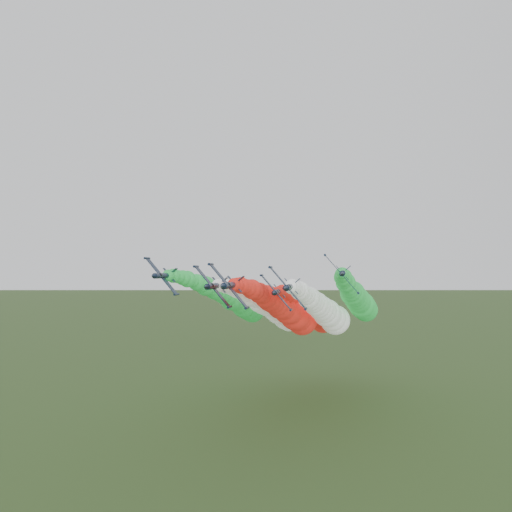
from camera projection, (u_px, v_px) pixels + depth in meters
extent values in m
plane|color=#405D29|center=(255.00, 467.00, 100.56)|extent=(3000.00, 3000.00, 0.00)
cylinder|color=#101C32|center=(230.00, 285.00, 91.47)|extent=(1.69, 9.80, 1.69)
cone|color=#101C32|center=(222.00, 286.00, 85.78)|extent=(1.53, 1.96, 1.53)
cone|color=black|center=(235.00, 284.00, 96.73)|extent=(1.53, 0.98, 1.53)
ellipsoid|color=black|center=(229.00, 284.00, 89.27)|extent=(1.08, 2.05, 1.10)
cube|color=#101C32|center=(229.00, 286.00, 91.27)|extent=(6.90, 2.07, 8.02)
cylinder|color=#101C32|center=(211.00, 264.00, 91.93)|extent=(0.68, 2.83, 0.68)
cylinder|color=#101C32|center=(247.00, 308.00, 90.60)|extent=(0.68, 2.83, 0.68)
cube|color=#101C32|center=(239.00, 280.00, 95.42)|extent=(2.00, 1.63, 1.75)
cube|color=#101C32|center=(235.00, 284.00, 95.53)|extent=(2.78, 1.20, 3.21)
sphere|color=red|center=(234.00, 285.00, 95.22)|extent=(2.54, 2.54, 2.54)
sphere|color=red|center=(237.00, 285.00, 98.53)|extent=(2.89, 2.89, 2.89)
sphere|color=red|center=(241.00, 285.00, 101.82)|extent=(3.47, 3.47, 3.47)
sphere|color=red|center=(245.00, 286.00, 105.10)|extent=(3.30, 3.30, 3.30)
sphere|color=red|center=(248.00, 288.00, 108.37)|extent=(3.70, 3.70, 3.70)
sphere|color=red|center=(252.00, 289.00, 111.63)|extent=(4.51, 4.51, 4.51)
sphere|color=red|center=(255.00, 291.00, 114.88)|extent=(4.37, 4.37, 4.37)
sphere|color=red|center=(259.00, 293.00, 118.13)|extent=(4.93, 4.93, 4.93)
sphere|color=red|center=(263.00, 295.00, 121.36)|extent=(4.55, 4.55, 4.55)
sphere|color=red|center=(266.00, 297.00, 124.59)|extent=(5.95, 5.95, 5.95)
sphere|color=red|center=(270.00, 299.00, 127.80)|extent=(6.56, 6.56, 6.56)
sphere|color=red|center=(273.00, 301.00, 131.01)|extent=(6.56, 6.56, 6.56)
sphere|color=red|center=(277.00, 303.00, 134.21)|extent=(6.88, 6.88, 6.88)
sphere|color=red|center=(280.00, 305.00, 137.40)|extent=(7.60, 7.60, 7.60)
sphere|color=red|center=(284.00, 308.00, 140.58)|extent=(6.83, 6.83, 6.83)
sphere|color=red|center=(288.00, 310.00, 143.75)|extent=(8.13, 8.13, 8.13)
sphere|color=red|center=(291.00, 313.00, 146.91)|extent=(7.08, 7.08, 7.08)
sphere|color=red|center=(295.00, 315.00, 150.07)|extent=(9.25, 9.25, 9.25)
sphere|color=red|center=(298.00, 317.00, 153.22)|extent=(8.50, 8.50, 8.50)
sphere|color=red|center=(302.00, 320.00, 156.35)|extent=(9.66, 9.66, 9.66)
cylinder|color=#101C32|center=(214.00, 286.00, 98.24)|extent=(1.69, 9.80, 1.69)
cone|color=#101C32|center=(206.00, 287.00, 92.55)|extent=(1.53, 1.96, 1.53)
cone|color=black|center=(220.00, 285.00, 103.50)|extent=(1.53, 0.98, 1.53)
ellipsoid|color=black|center=(212.00, 285.00, 96.04)|extent=(1.08, 2.05, 1.10)
cube|color=#101C32|center=(213.00, 287.00, 98.04)|extent=(6.90, 2.07, 8.02)
cylinder|color=#101C32|center=(196.00, 266.00, 98.70)|extent=(0.68, 2.83, 0.68)
cylinder|color=#101C32|center=(229.00, 307.00, 97.38)|extent=(0.68, 2.83, 0.68)
cube|color=#101C32|center=(223.00, 281.00, 102.19)|extent=(2.00, 1.63, 1.75)
cube|color=#101C32|center=(219.00, 285.00, 102.30)|extent=(2.78, 1.20, 3.21)
sphere|color=white|center=(218.00, 285.00, 102.00)|extent=(2.65, 2.65, 2.65)
sphere|color=white|center=(222.00, 286.00, 105.30)|extent=(2.81, 2.81, 2.81)
sphere|color=white|center=(226.00, 286.00, 108.59)|extent=(3.22, 3.22, 3.22)
sphere|color=white|center=(230.00, 287.00, 111.87)|extent=(3.31, 3.31, 3.31)
sphere|color=white|center=(233.00, 288.00, 115.14)|extent=(3.70, 3.70, 3.70)
sphere|color=white|center=(237.00, 290.00, 118.40)|extent=(4.09, 4.09, 4.09)
sphere|color=white|center=(241.00, 291.00, 121.65)|extent=(4.12, 4.12, 4.12)
sphere|color=white|center=(245.00, 293.00, 124.90)|extent=(4.79, 4.79, 4.79)
sphere|color=white|center=(248.00, 295.00, 128.13)|extent=(5.77, 5.77, 5.77)
sphere|color=white|center=(252.00, 297.00, 131.36)|extent=(5.25, 5.25, 5.25)
sphere|color=white|center=(256.00, 299.00, 134.57)|extent=(5.10, 5.10, 5.10)
sphere|color=white|center=(260.00, 301.00, 137.78)|extent=(6.49, 6.49, 6.49)
sphere|color=white|center=(263.00, 303.00, 140.98)|extent=(6.59, 6.59, 6.59)
sphere|color=white|center=(267.00, 305.00, 144.17)|extent=(6.43, 6.43, 6.43)
sphere|color=white|center=(271.00, 307.00, 147.35)|extent=(6.34, 6.34, 6.34)
sphere|color=white|center=(275.00, 310.00, 150.52)|extent=(6.97, 6.97, 6.97)
sphere|color=white|center=(278.00, 312.00, 153.69)|extent=(7.54, 7.54, 7.54)
sphere|color=white|center=(282.00, 314.00, 156.84)|extent=(7.30, 7.30, 7.30)
sphere|color=white|center=(286.00, 316.00, 159.99)|extent=(8.30, 8.30, 8.30)
sphere|color=white|center=(289.00, 319.00, 163.12)|extent=(8.12, 8.12, 8.12)
cylinder|color=#101C32|center=(289.00, 287.00, 96.12)|extent=(1.69, 9.80, 1.69)
cone|color=#101C32|center=(286.00, 288.00, 90.43)|extent=(1.53, 1.96, 1.53)
cone|color=black|center=(291.00, 286.00, 101.38)|extent=(1.53, 0.98, 1.53)
ellipsoid|color=black|center=(289.00, 286.00, 93.93)|extent=(1.08, 2.05, 1.10)
cube|color=#101C32|center=(288.00, 288.00, 95.92)|extent=(6.90, 2.07, 8.02)
cylinder|color=#101C32|center=(270.00, 267.00, 96.59)|extent=(0.68, 2.83, 0.68)
cylinder|color=#101C32|center=(306.00, 309.00, 95.26)|extent=(0.68, 2.83, 0.68)
cube|color=#101C32|center=(295.00, 283.00, 100.07)|extent=(2.00, 1.63, 1.75)
cube|color=#101C32|center=(291.00, 286.00, 100.18)|extent=(2.78, 1.20, 3.21)
sphere|color=white|center=(290.00, 287.00, 99.88)|extent=(2.73, 2.73, 2.73)
sphere|color=white|center=(292.00, 287.00, 103.18)|extent=(3.21, 3.21, 3.21)
sphere|color=white|center=(294.00, 287.00, 106.47)|extent=(3.32, 3.32, 3.32)
sphere|color=white|center=(296.00, 288.00, 109.75)|extent=(3.27, 3.27, 3.27)
sphere|color=white|center=(298.00, 289.00, 113.02)|extent=(3.66, 3.66, 3.66)
sphere|color=white|center=(300.00, 291.00, 116.28)|extent=(4.44, 4.44, 4.44)
sphere|color=white|center=(302.00, 292.00, 119.54)|extent=(4.05, 4.05, 4.05)
sphere|color=white|center=(304.00, 294.00, 122.78)|extent=(4.23, 4.23, 4.23)
sphere|color=white|center=(306.00, 296.00, 126.01)|extent=(4.62, 4.62, 4.62)
sphere|color=white|center=(309.00, 298.00, 129.24)|extent=(5.81, 5.81, 5.81)
sphere|color=white|center=(311.00, 300.00, 132.45)|extent=(6.01, 6.01, 6.01)
sphere|color=white|center=(314.00, 302.00, 135.66)|extent=(6.10, 6.10, 6.10)
sphere|color=white|center=(316.00, 304.00, 138.86)|extent=(6.78, 6.78, 6.78)
sphere|color=white|center=(319.00, 306.00, 142.05)|extent=(6.85, 6.85, 6.85)
sphere|color=white|center=(321.00, 308.00, 145.23)|extent=(7.30, 7.30, 7.30)
sphere|color=white|center=(324.00, 311.00, 148.40)|extent=(7.45, 7.45, 7.45)
sphere|color=white|center=(327.00, 313.00, 151.57)|extent=(8.45, 8.45, 8.45)
sphere|color=white|center=(330.00, 315.00, 154.72)|extent=(7.50, 7.50, 7.50)
sphere|color=white|center=(332.00, 318.00, 157.87)|extent=(8.62, 8.62, 8.62)
sphere|color=white|center=(335.00, 320.00, 161.01)|extent=(9.54, 9.54, 9.54)
cylinder|color=#101C32|center=(163.00, 276.00, 109.65)|extent=(1.69, 9.80, 1.69)
cone|color=#101C32|center=(153.00, 276.00, 103.95)|extent=(1.53, 1.96, 1.53)
cone|color=black|center=(171.00, 275.00, 114.91)|extent=(1.53, 0.98, 1.53)
ellipsoid|color=black|center=(160.00, 274.00, 107.45)|extent=(1.08, 2.05, 1.10)
cube|color=#101C32|center=(162.00, 276.00, 109.45)|extent=(6.90, 2.07, 8.02)
cylinder|color=#101C32|center=(147.00, 258.00, 110.11)|extent=(0.68, 2.83, 0.68)
cylinder|color=#101C32|center=(176.00, 294.00, 108.78)|extent=(0.68, 2.83, 0.68)
cube|color=#101C32|center=(173.00, 272.00, 113.60)|extent=(2.00, 1.63, 1.75)
cube|color=#101C32|center=(169.00, 275.00, 113.71)|extent=(2.78, 1.20, 3.21)
sphere|color=green|center=(168.00, 275.00, 113.40)|extent=(2.71, 2.71, 2.71)
sphere|color=green|center=(173.00, 276.00, 116.71)|extent=(3.33, 3.33, 3.33)
sphere|color=green|center=(178.00, 277.00, 120.00)|extent=(3.22, 3.22, 3.22)
sphere|color=green|center=(183.00, 278.00, 123.28)|extent=(3.75, 3.75, 3.75)
sphere|color=green|center=(187.00, 279.00, 126.55)|extent=(4.25, 4.25, 4.25)
sphere|color=green|center=(192.00, 281.00, 129.81)|extent=(3.62, 3.62, 3.62)
sphere|color=green|center=(197.00, 282.00, 133.06)|extent=(4.46, 4.46, 4.46)
sphere|color=green|center=(201.00, 284.00, 136.31)|extent=(4.58, 4.58, 4.58)
sphere|color=green|center=(206.00, 286.00, 139.54)|extent=(5.50, 5.50, 5.50)
sphere|color=green|center=(210.00, 288.00, 142.76)|extent=(4.86, 4.86, 4.86)
sphere|color=green|center=(214.00, 290.00, 145.98)|extent=(5.59, 5.59, 5.59)
sphere|color=green|center=(219.00, 292.00, 149.19)|extent=(5.38, 5.38, 5.38)
sphere|color=green|center=(223.00, 294.00, 152.39)|extent=(5.80, 5.80, 5.80)
sphere|color=green|center=(227.00, 296.00, 155.58)|extent=(6.02, 6.02, 6.02)
sphere|color=green|center=(231.00, 299.00, 158.76)|extent=(7.51, 7.51, 7.51)
sphere|color=green|center=(236.00, 301.00, 161.93)|extent=(6.45, 6.45, 6.45)
sphere|color=green|center=(240.00, 303.00, 165.09)|extent=(7.08, 7.08, 7.08)
sphere|color=green|center=(244.00, 305.00, 168.25)|extent=(8.37, 8.37, 8.37)
sphere|color=green|center=(248.00, 308.00, 171.39)|extent=(8.50, 8.50, 8.50)
sphere|color=green|center=(252.00, 310.00, 174.53)|extent=(8.54, 8.54, 8.54)
cylinder|color=#101C32|center=(342.00, 273.00, 104.70)|extent=(1.69, 9.80, 1.69)
cone|color=#101C32|center=(342.00, 274.00, 99.01)|extent=(1.53, 1.96, 1.53)
cone|color=black|center=(342.00, 273.00, 109.96)|extent=(1.53, 0.98, 1.53)
ellipsoid|color=black|center=(344.00, 272.00, 102.51)|extent=(1.08, 2.05, 1.10)
cube|color=#101C32|center=(341.00, 274.00, 104.50)|extent=(6.90, 2.07, 8.02)
cylinder|color=#101C32|center=(325.00, 255.00, 105.17)|extent=(0.68, 2.83, 0.68)
cylinder|color=#101C32|center=(358.00, 293.00, 103.84)|extent=(0.68, 2.83, 0.68)
cube|color=#101C32|center=(346.00, 270.00, 108.65)|extent=(2.00, 1.63, 1.75)
cube|color=#101C32|center=(342.00, 273.00, 108.76)|extent=(2.78, 1.20, 3.21)
sphere|color=green|center=(342.00, 273.00, 108.46)|extent=(2.32, 2.32, 2.32)
sphere|color=green|center=(342.00, 274.00, 111.76)|extent=(2.59, 2.59, 2.59)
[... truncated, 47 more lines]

